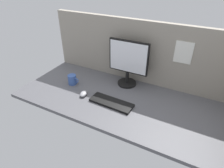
% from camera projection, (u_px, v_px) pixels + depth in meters
% --- Properties ---
extents(ground_plane, '(1.80, 0.80, 0.03)m').
position_uv_depth(ground_plane, '(120.00, 100.00, 1.71)').
color(ground_plane, '#515156').
extents(cubicle_wall_back, '(1.80, 0.06, 0.59)m').
position_uv_depth(cubicle_wall_back, '(138.00, 52.00, 1.83)').
color(cubicle_wall_back, gray).
rests_on(cubicle_wall_back, ground_plane).
extents(monitor, '(0.38, 0.18, 0.43)m').
position_uv_depth(monitor, '(128.00, 62.00, 1.78)').
color(monitor, black).
rests_on(monitor, ground_plane).
extents(keyboard, '(0.37, 0.14, 0.02)m').
position_uv_depth(keyboard, '(111.00, 103.00, 1.63)').
color(keyboard, black).
rests_on(keyboard, ground_plane).
extents(mouse, '(0.08, 0.11, 0.03)m').
position_uv_depth(mouse, '(84.00, 94.00, 1.73)').
color(mouse, '#99999E').
rests_on(mouse, ground_plane).
extents(mug_ceramic_blue, '(0.11, 0.08, 0.10)m').
position_uv_depth(mug_ceramic_blue, '(72.00, 80.00, 1.88)').
color(mug_ceramic_blue, '#38569E').
rests_on(mug_ceramic_blue, ground_plane).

